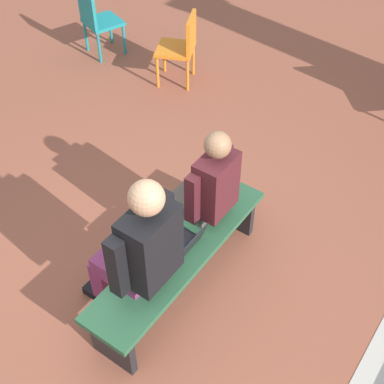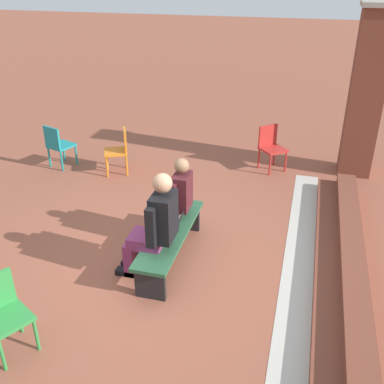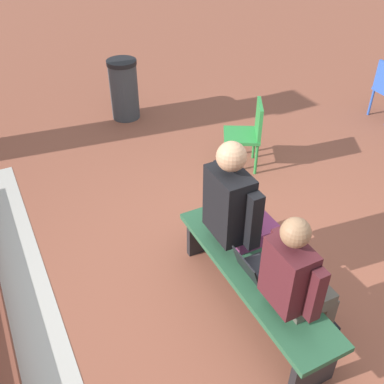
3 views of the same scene
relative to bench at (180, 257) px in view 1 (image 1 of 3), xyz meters
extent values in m
plane|color=brown|center=(0.24, -0.11, -0.35)|extent=(60.00, 60.00, 0.00)
cube|color=#285638|center=(0.00, 0.00, 0.07)|extent=(1.80, 0.44, 0.05)
cube|color=black|center=(-0.80, 0.00, -0.15)|extent=(0.06, 0.37, 0.40)
cube|color=black|center=(0.80, 0.00, -0.15)|extent=(0.06, 0.37, 0.40)
cube|color=#4C473D|center=(-0.42, -0.16, 0.15)|extent=(0.31, 0.36, 0.13)
cube|color=#4C473D|center=(-0.50, -0.34, -0.13)|extent=(0.10, 0.11, 0.45)
cube|color=black|center=(-0.50, -0.40, -0.32)|extent=(0.10, 0.22, 0.06)
cube|color=#4C473D|center=(-0.34, -0.34, -0.13)|extent=(0.10, 0.11, 0.45)
cube|color=black|center=(-0.34, -0.40, -0.32)|extent=(0.10, 0.22, 0.06)
cube|color=#47191E|center=(-0.42, 0.04, 0.47)|extent=(0.34, 0.22, 0.51)
cube|color=maroon|center=(-0.42, -0.08, 0.43)|extent=(0.05, 0.01, 0.30)
cube|color=#47191E|center=(-0.64, -0.03, 0.45)|extent=(0.08, 0.09, 0.43)
cube|color=#47191E|center=(-0.20, -0.03, 0.45)|extent=(0.08, 0.09, 0.43)
sphere|color=#8C6647|center=(-0.42, 0.04, 0.85)|extent=(0.20, 0.20, 0.20)
cube|color=#7F2D5B|center=(0.37, -0.19, 0.16)|extent=(0.36, 0.42, 0.15)
cube|color=#7F2D5B|center=(0.27, -0.40, -0.13)|extent=(0.12, 0.13, 0.45)
cube|color=black|center=(0.27, -0.46, -0.32)|extent=(0.12, 0.25, 0.07)
cube|color=#7F2D5B|center=(0.46, -0.40, -0.13)|extent=(0.12, 0.13, 0.45)
cube|color=black|center=(0.46, -0.46, -0.32)|extent=(0.12, 0.25, 0.07)
cube|color=black|center=(0.37, 0.04, 0.53)|extent=(0.40, 0.25, 0.59)
cube|color=black|center=(0.11, -0.03, 0.51)|extent=(0.09, 0.11, 0.50)
cube|color=black|center=(0.62, -0.03, 0.51)|extent=(0.09, 0.11, 0.50)
sphere|color=tan|center=(0.37, 0.04, 0.97)|extent=(0.23, 0.23, 0.23)
cube|color=black|center=(-0.02, -0.04, 0.11)|extent=(0.32, 0.22, 0.02)
cube|color=#2D2D33|center=(-0.02, -0.05, 0.12)|extent=(0.29, 0.15, 0.00)
cube|color=black|center=(-0.02, 0.10, 0.21)|extent=(0.32, 0.07, 0.19)
cube|color=#33519E|center=(-0.02, 0.09, 0.21)|extent=(0.28, 0.06, 0.17)
cube|color=teal|center=(-2.43, -2.97, 0.07)|extent=(0.54, 0.54, 0.04)
cube|color=teal|center=(-2.25, -3.03, 0.29)|extent=(0.17, 0.39, 0.40)
cylinder|color=teal|center=(-2.54, -2.74, -0.15)|extent=(0.04, 0.04, 0.40)
cylinder|color=teal|center=(-2.66, -3.08, -0.15)|extent=(0.04, 0.04, 0.40)
cylinder|color=teal|center=(-2.20, -2.86, -0.15)|extent=(0.04, 0.04, 0.40)
cylinder|color=teal|center=(-2.32, -3.20, -0.15)|extent=(0.04, 0.04, 0.40)
cube|color=orange|center=(-2.42, -1.83, 0.07)|extent=(0.56, 0.56, 0.04)
cube|color=orange|center=(-2.50, -1.66, 0.29)|extent=(0.38, 0.20, 0.40)
cylinder|color=orange|center=(-2.51, -2.07, -0.15)|extent=(0.04, 0.04, 0.40)
cylinder|color=orange|center=(-2.18, -1.92, -0.15)|extent=(0.04, 0.04, 0.40)
cylinder|color=orange|center=(-2.65, -1.74, -0.15)|extent=(0.04, 0.04, 0.40)
cylinder|color=orange|center=(-2.33, -1.59, -0.15)|extent=(0.04, 0.04, 0.40)
camera|label=1|loc=(2.05, 1.57, 3.23)|focal=50.00mm
camera|label=2|loc=(4.71, 1.57, 3.22)|focal=42.00mm
camera|label=3|loc=(-2.00, 1.57, 2.73)|focal=42.00mm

